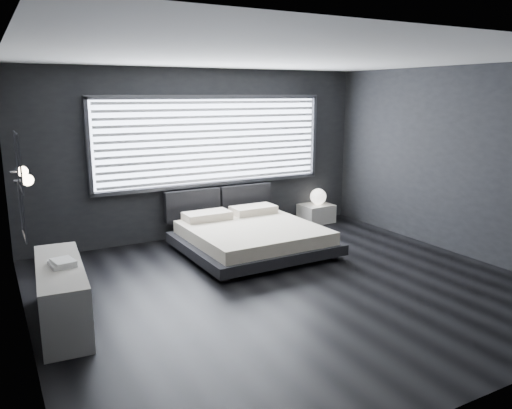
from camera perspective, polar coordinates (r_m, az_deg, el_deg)
room at (r=6.04m, az=3.88°, el=3.09°), size 6.04×6.00×2.80m
window at (r=8.47m, az=-4.85°, el=7.23°), size 4.14×0.09×1.52m
headboard at (r=8.61m, az=-4.19°, el=0.32°), size 1.96×0.16×0.52m
sconce_near at (r=5.14m, az=-24.67°, el=2.55°), size 0.18×0.11×0.11m
sconce_far at (r=5.74m, az=-25.15°, el=3.43°), size 0.18×0.11×0.11m
wall_art_upper at (r=4.51m, az=-25.52°, el=4.43°), size 0.01×0.48×0.48m
wall_art_lower at (r=4.83m, az=-25.19°, el=-0.74°), size 0.01×0.48×0.48m
bed at (r=7.66m, az=-0.49°, el=-3.65°), size 2.13×2.04×0.54m
nightstand at (r=9.53m, az=6.89°, el=-1.00°), size 0.60×0.51×0.34m
orb_lamp at (r=9.49m, az=7.12°, el=0.91°), size 0.30×0.30×0.30m
dresser at (r=5.71m, az=-21.29°, el=-9.54°), size 0.58×1.66×0.65m
book_stack at (r=5.56m, az=-21.24°, el=-6.21°), size 0.26×0.34×0.06m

